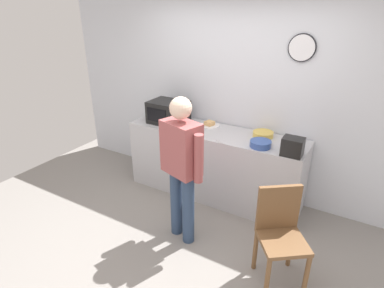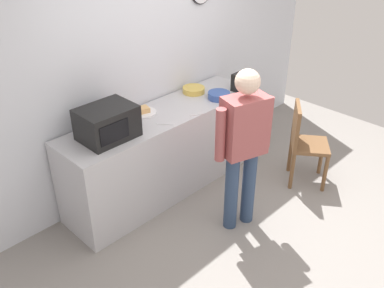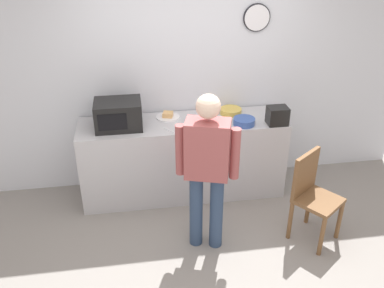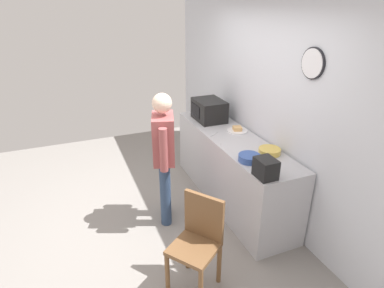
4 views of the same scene
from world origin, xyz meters
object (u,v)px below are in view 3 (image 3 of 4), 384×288
Objects in this scene: cereal_bowl at (231,111)px; person_standing at (207,163)px; toaster at (277,116)px; spoon_utensil at (206,131)px; microwave at (118,114)px; salad_bowl at (244,121)px; fork_utensil at (169,130)px; wooden_chair at (312,193)px; sandwich_plate at (168,116)px.

cereal_bowl is 0.15× the size of person_standing.
toaster is 1.20m from person_standing.
toaster is at bearing 5.05° from spoon_utensil.
microwave is at bearing 130.25° from person_standing.
microwave is at bearing -172.63° from cereal_bowl.
person_standing reaches higher than spoon_utensil.
salad_bowl is 0.37m from toaster.
fork_utensil is at bearing 179.32° from toaster.
toaster is (0.44, -0.36, 0.07)m from cereal_bowl.
salad_bowl is at bearing 121.68° from wooden_chair.
cereal_bowl is at bearing 117.11° from wooden_chair.
wooden_chair is (1.34, -0.79, -0.41)m from fork_utensil.
sandwich_plate is 1.59× the size of spoon_utensil.
salad_bowl reaches higher than cereal_bowl.
cereal_bowl is 0.27× the size of wooden_chair.
sandwich_plate is (0.55, 0.16, -0.13)m from microwave.
cereal_bowl is at bearing 0.24° from sandwich_plate.
fork_utensil is 0.10× the size of person_standing.
toaster reaches higher than fork_utensil.
person_standing reaches higher than fork_utensil.
sandwich_plate is 0.29× the size of wooden_chair.
spoon_utensil is (0.91, -0.26, -0.15)m from microwave.
spoon_utensil is at bearing -15.89° from microwave.
salad_bowl is 0.26× the size of wooden_chair.
wooden_chair is (0.14, -0.78, -0.51)m from toaster.
salad_bowl is (1.36, -0.15, -0.11)m from microwave.
fork_utensil is at bearing -178.12° from salad_bowl.
toaster is at bearing -6.22° from microwave.
sandwich_plate reaches higher than cereal_bowl.
microwave is 1.85× the size of sandwich_plate.
microwave is 0.59m from sandwich_plate.
wooden_chair is (0.58, -1.13, -0.44)m from cereal_bowl.
cereal_bowl is (-0.07, 0.31, -0.01)m from salad_bowl.
microwave is at bearing 173.85° from salad_bowl.
sandwich_plate is 1.14m from person_standing.
salad_bowl is at bearing -76.66° from cereal_bowl.
microwave is 2.27× the size of toaster.
person_standing is at bearing -49.75° from microwave.
sandwich_plate is 1.23× the size of toaster.
fork_utensil is at bearing -155.76° from cereal_bowl.
person_standing is at bearing -70.89° from fork_utensil.
cereal_bowl is at bearing 7.37° from microwave.
fork_utensil is at bearing 109.11° from person_standing.
sandwich_plate is 1.23m from toaster.
cereal_bowl is at bearing 48.66° from spoon_utensil.
microwave is 2.18m from wooden_chair.
sandwich_plate is 1.59× the size of fork_utensil.
sandwich_plate is at bearing 139.41° from wooden_chair.
microwave reaches higher than spoon_utensil.
wooden_chair is at bearing -58.32° from salad_bowl.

